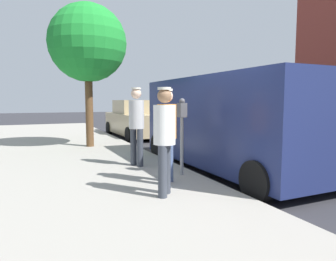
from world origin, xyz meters
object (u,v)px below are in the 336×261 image
object	(u,v)px
pedestrian_in_white	(164,134)
parking_meter_near	(182,123)
pedestrian_in_gray	(136,121)
parked_sedan_behind	(136,120)
street_tree	(88,44)
parked_van	(231,121)
pedestrian_in_orange	(167,130)

from	to	relation	value
pedestrian_in_white	parking_meter_near	bearing A→B (deg)	-127.61
pedestrian_in_gray	parked_sedan_behind	xyz separation A→B (m)	(-2.11, -6.60, -0.42)
street_tree	parked_van	bearing A→B (deg)	121.66
pedestrian_in_white	street_tree	distance (m)	6.15
parked_sedan_behind	street_tree	bearing A→B (deg)	50.72
street_tree	parking_meter_near	bearing A→B (deg)	102.70
parking_meter_near	parked_sedan_behind	world-z (taller)	parking_meter_near
pedestrian_in_white	parked_van	size ratio (longest dim) A/B	0.32
pedestrian_in_gray	parked_sedan_behind	bearing A→B (deg)	-107.72
parked_van	parked_sedan_behind	distance (m)	7.29
street_tree	pedestrian_in_gray	bearing A→B (deg)	97.98
pedestrian_in_orange	parked_van	xyz separation A→B (m)	(-2.02, -0.93, 0.04)
parked_van	pedestrian_in_orange	bearing A→B (deg)	24.82
pedestrian_in_orange	parked_van	distance (m)	2.22
pedestrian_in_gray	pedestrian_in_orange	size ratio (longest dim) A/B	1.05
parking_meter_near	street_tree	bearing A→B (deg)	-77.30
parked_van	parked_sedan_behind	size ratio (longest dim) A/B	1.18
parking_meter_near	pedestrian_in_gray	size ratio (longest dim) A/B	0.86
parking_meter_near	street_tree	distance (m)	5.23
parked_sedan_behind	parked_van	bearing A→B (deg)	89.61
pedestrian_in_white	street_tree	size ratio (longest dim) A/B	0.37
pedestrian_in_white	pedestrian_in_orange	xyz separation A→B (m)	(-0.32, -0.64, 0.00)
parking_meter_near	parked_van	xyz separation A→B (m)	(-1.50, -0.49, -0.03)
pedestrian_in_gray	pedestrian_in_orange	xyz separation A→B (m)	(-0.04, 1.62, -0.05)
pedestrian_in_orange	street_tree	bearing A→B (deg)	-84.10
parking_meter_near	pedestrian_in_gray	world-z (taller)	pedestrian_in_gray
parked_van	street_tree	xyz separation A→B (m)	(2.54, -4.12, 2.26)
pedestrian_in_orange	pedestrian_in_gray	bearing A→B (deg)	-88.54
parked_van	pedestrian_in_white	bearing A→B (deg)	34.03
parking_meter_near	pedestrian_in_gray	xyz separation A→B (m)	(0.56, -1.18, -0.01)
parking_meter_near	parked_van	bearing A→B (deg)	-161.81
pedestrian_in_gray	pedestrian_in_white	bearing A→B (deg)	83.02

